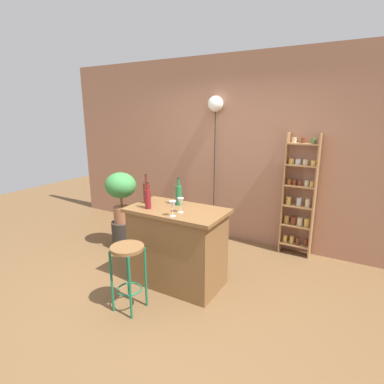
{
  "coord_description": "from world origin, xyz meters",
  "views": [
    {
      "loc": [
        1.78,
        -2.46,
        1.96
      ],
      "look_at": [
        0.05,
        0.55,
        1.07
      ],
      "focal_mm": 28.74,
      "sensor_mm": 36.0,
      "label": 1
    }
  ],
  "objects": [
    {
      "name": "pendant_globe_light",
      "position": [
        -0.29,
        1.84,
        2.07
      ],
      "size": [
        0.23,
        0.23,
        2.21
      ],
      "color": "black",
      "rests_on": "ground"
    },
    {
      "name": "ground",
      "position": [
        0.0,
        0.0,
        0.0
      ],
      "size": [
        12.0,
        12.0,
        0.0
      ],
      "primitive_type": "plane",
      "color": "brown"
    },
    {
      "name": "wine_glass_center",
      "position": [
        0.1,
        0.07,
        1.04
      ],
      "size": [
        0.07,
        0.07,
        0.16
      ],
      "color": "silver",
      "rests_on": "kitchen_counter"
    },
    {
      "name": "bar_stool",
      "position": [
        -0.16,
        -0.37,
        0.51
      ],
      "size": [
        0.33,
        0.33,
        0.69
      ],
      "color": "#196642",
      "rests_on": "ground"
    },
    {
      "name": "potted_plant",
      "position": [
        -1.25,
        0.74,
        0.88
      ],
      "size": [
        0.46,
        0.42,
        0.74
      ],
      "color": "#935B3D",
      "rests_on": "plant_stool"
    },
    {
      "name": "wine_glass_left",
      "position": [
        0.11,
        0.21,
        1.04
      ],
      "size": [
        0.07,
        0.07,
        0.16
      ],
      "color": "silver",
      "rests_on": "kitchen_counter"
    },
    {
      "name": "kitchen_counter",
      "position": [
        0.0,
        0.3,
        0.46
      ],
      "size": [
        1.11,
        0.63,
        0.92
      ],
      "color": "brown",
      "rests_on": "ground"
    },
    {
      "name": "spice_shelf",
      "position": [
        1.03,
        1.79,
        0.84
      ],
      "size": [
        0.42,
        0.17,
        1.71
      ],
      "color": "#9E7042",
      "rests_on": "ground"
    },
    {
      "name": "plant_stool",
      "position": [
        -1.25,
        0.74,
        0.2
      ],
      "size": [
        0.34,
        0.34,
        0.4
      ],
      "primitive_type": "cylinder",
      "color": "#2D2823",
      "rests_on": "ground"
    },
    {
      "name": "bottle_soda_blue",
      "position": [
        -0.29,
        0.15,
        1.04
      ],
      "size": [
        0.07,
        0.07,
        0.31
      ],
      "color": "maroon",
      "rests_on": "kitchen_counter"
    },
    {
      "name": "back_wall",
      "position": [
        0.0,
        1.95,
        1.4
      ],
      "size": [
        6.4,
        0.1,
        2.8
      ],
      "primitive_type": "cube",
      "color": "#9E6B51",
      "rests_on": "ground"
    },
    {
      "name": "bottle_olive_oil",
      "position": [
        -0.44,
        0.32,
        1.05
      ],
      "size": [
        0.08,
        0.08,
        0.35
      ],
      "color": "#5B2319",
      "rests_on": "kitchen_counter"
    },
    {
      "name": "bottle_vinegar",
      "position": [
        -0.07,
        0.44,
        1.04
      ],
      "size": [
        0.08,
        0.08,
        0.33
      ],
      "color": "#236638",
      "rests_on": "kitchen_counter"
    }
  ]
}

